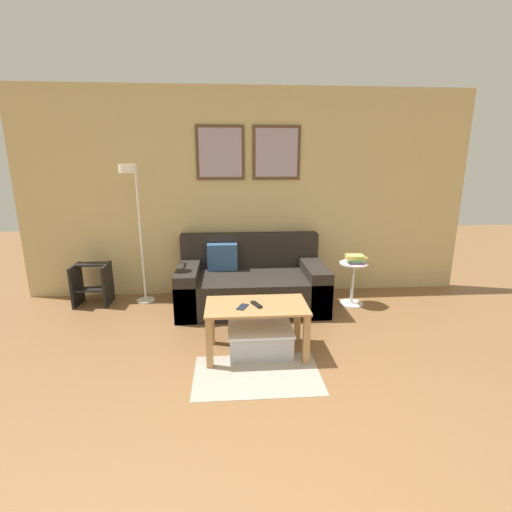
{
  "coord_description": "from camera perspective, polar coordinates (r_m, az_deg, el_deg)",
  "views": [
    {
      "loc": [
        -0.25,
        -1.34,
        1.71
      ],
      "look_at": [
        -0.0,
        1.92,
        0.85
      ],
      "focal_mm": 26.0,
      "sensor_mm": 36.0,
      "label": 1
    }
  ],
  "objects": [
    {
      "name": "wall_back",
      "position": [
        4.71,
        -1.27,
        9.55
      ],
      "size": [
        5.6,
        0.09,
        2.55
      ],
      "color": "tan",
      "rests_on": "ground_plane"
    },
    {
      "name": "coffee_table",
      "position": [
        3.33,
        0.06,
        -9.1
      ],
      "size": [
        0.9,
        0.5,
        0.47
      ],
      "color": "#AD7F4C",
      "rests_on": "ground_plane"
    },
    {
      "name": "side_table",
      "position": [
        4.59,
        14.66,
        -3.53
      ],
      "size": [
        0.34,
        0.34,
        0.52
      ],
      "color": "white",
      "rests_on": "ground_plane"
    },
    {
      "name": "area_rug",
      "position": [
        3.18,
        0.17,
        -17.78
      ],
      "size": [
        1.03,
        0.64,
        0.01
      ],
      "primitive_type": "cube",
      "color": "#A39989",
      "rests_on": "ground_plane"
    },
    {
      "name": "floor_lamp",
      "position": [
        4.37,
        -18.2,
        6.88
      ],
      "size": [
        0.22,
        0.53,
        1.66
      ],
      "color": "white",
      "rests_on": "ground_plane"
    },
    {
      "name": "couch",
      "position": [
        4.44,
        -0.8,
        -4.16
      ],
      "size": [
        1.7,
        0.95,
        0.81
      ],
      "color": "#28231E",
      "rests_on": "ground_plane"
    },
    {
      "name": "step_stool",
      "position": [
        4.88,
        -23.9,
        -3.85
      ],
      "size": [
        0.4,
        0.35,
        0.49
      ],
      "color": "black",
      "rests_on": "ground_plane"
    },
    {
      "name": "book_stack",
      "position": [
        4.51,
        15.08,
        -0.45
      ],
      "size": [
        0.25,
        0.2,
        0.09
      ],
      "color": "#8C4C93",
      "rests_on": "side_table"
    },
    {
      "name": "cell_phone",
      "position": [
        3.23,
        -2.08,
        -7.83
      ],
      "size": [
        0.12,
        0.15,
        0.01
      ],
      "primitive_type": "cube",
      "rotation": [
        0.0,
        0.0,
        -0.42
      ],
      "color": "#1E2338",
      "rests_on": "coffee_table"
    },
    {
      "name": "remote_control",
      "position": [
        3.27,
        0.06,
        -7.48
      ],
      "size": [
        0.1,
        0.15,
        0.02
      ],
      "primitive_type": "cube",
      "rotation": [
        0.0,
        0.0,
        0.43
      ],
      "color": "black",
      "rests_on": "coffee_table"
    },
    {
      "name": "storage_bin",
      "position": [
        3.45,
        0.67,
        -12.75
      ],
      "size": [
        0.58,
        0.41,
        0.24
      ],
      "color": "#B2B2B7",
      "rests_on": "ground_plane"
    }
  ]
}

